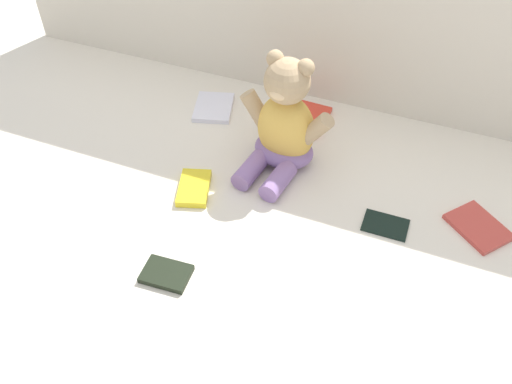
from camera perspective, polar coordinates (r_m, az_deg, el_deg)
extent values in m
plane|color=silver|center=(1.24, 1.97, -0.27)|extent=(3.20, 3.20, 0.00)
ellipsoid|color=#E5B24C|center=(1.28, 3.18, 6.67)|extent=(0.15, 0.13, 0.18)
ellipsoid|color=#8C6BA5|center=(1.31, 2.97, 4.50)|extent=(0.16, 0.14, 0.06)
sphere|color=tan|center=(1.19, 3.33, 11.64)|extent=(0.12, 0.12, 0.10)
ellipsoid|color=beige|center=(1.17, 2.43, 10.42)|extent=(0.05, 0.04, 0.03)
sphere|color=tan|center=(1.19, 2.05, 13.94)|extent=(0.04, 0.04, 0.04)
sphere|color=tan|center=(1.17, 5.29, 12.98)|extent=(0.04, 0.04, 0.04)
cylinder|color=tan|center=(1.28, 0.07, 8.72)|extent=(0.09, 0.05, 0.10)
cylinder|color=tan|center=(1.23, 6.30, 6.58)|extent=(0.09, 0.05, 0.10)
cylinder|color=#8C6BA5|center=(1.27, -0.58, 2.34)|extent=(0.06, 0.11, 0.05)
cylinder|color=#8C6BA5|center=(1.24, 2.52, 1.13)|extent=(0.06, 0.11, 0.05)
cube|color=yellow|center=(1.25, -6.58, 0.43)|extent=(0.10, 0.13, 0.02)
cube|color=black|center=(1.10, -9.49, -8.56)|extent=(0.10, 0.07, 0.01)
cube|color=red|center=(1.45, 5.41, 7.73)|extent=(0.10, 0.14, 0.01)
cube|color=white|center=(1.49, -4.52, 8.93)|extent=(0.13, 0.15, 0.01)
cube|color=#BE4138|center=(1.27, 22.50, -3.44)|extent=(0.16, 0.15, 0.01)
cube|color=black|center=(1.21, 13.53, -3.48)|extent=(0.10, 0.07, 0.01)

